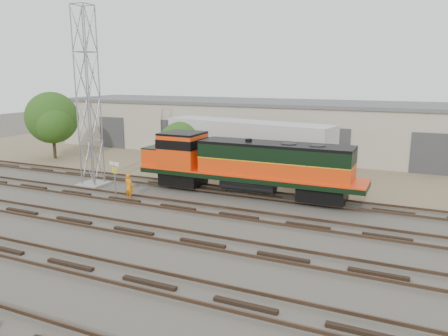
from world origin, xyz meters
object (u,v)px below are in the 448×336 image
at_px(signal_tower, 88,101).
at_px(worker, 129,187).
at_px(semi_trailer, 250,142).
at_px(locomotive, 245,164).

xyz_separation_m(signal_tower, worker, (4.63, -1.94, -5.26)).
xyz_separation_m(worker, semi_trailer, (4.60, 9.83, 1.86)).
relative_size(signal_tower, worker, 7.14).
bearing_deg(locomotive, signal_tower, -168.54).
distance_m(signal_tower, worker, 7.27).
distance_m(locomotive, semi_trailer, 5.97).
height_order(locomotive, semi_trailer, semi_trailer).
height_order(signal_tower, semi_trailer, signal_tower).
relative_size(worker, semi_trailer, 0.12).
bearing_deg(worker, locomotive, -139.60).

